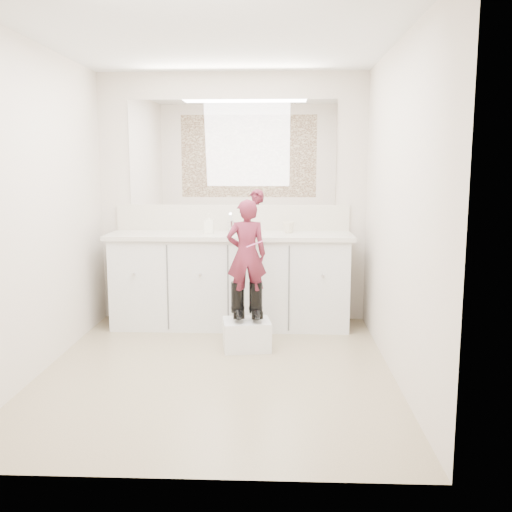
{
  "coord_description": "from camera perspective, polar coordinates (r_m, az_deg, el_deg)",
  "views": [
    {
      "loc": [
        0.46,
        -4.07,
        1.52
      ],
      "look_at": [
        0.27,
        0.53,
        0.79
      ],
      "focal_mm": 40.0,
      "sensor_mm": 36.0,
      "label": 1
    }
  ],
  "objects": [
    {
      "name": "toddler",
      "position": [
        4.68,
        -0.95,
        0.16
      ],
      "size": [
        0.36,
        0.26,
        0.91
      ],
      "primitive_type": "imported",
      "rotation": [
        0.0,
        0.0,
        3.29
      ],
      "color": "#992F4D",
      "rests_on": "step_stool"
    },
    {
      "name": "ceiling",
      "position": [
        4.19,
        -4.29,
        21.13
      ],
      "size": [
        3.0,
        3.0,
        0.0
      ],
      "primitive_type": "plane",
      "rotation": [
        3.14,
        0.0,
        0.0
      ],
      "color": "white",
      "rests_on": "wall_back"
    },
    {
      "name": "mirror",
      "position": [
        5.58,
        -2.41,
        10.27
      ],
      "size": [
        2.0,
        0.02,
        1.0
      ],
      "primitive_type": "cube",
      "color": "white",
      "rests_on": "wall_back"
    },
    {
      "name": "wall_front",
      "position": [
        2.63,
        -7.75,
        1.94
      ],
      "size": [
        2.6,
        0.0,
        2.6
      ],
      "primitive_type": "plane",
      "rotation": [
        -1.57,
        0.0,
        0.0
      ],
      "color": "beige",
      "rests_on": "floor"
    },
    {
      "name": "cup",
      "position": [
        5.4,
        3.27,
        2.9
      ],
      "size": [
        0.13,
        0.13,
        0.11
      ],
      "primitive_type": "imported",
      "rotation": [
        0.0,
        0.0,
        0.13
      ],
      "color": "beige",
      "rests_on": "countertop"
    },
    {
      "name": "step_stool",
      "position": [
        4.81,
        -0.94,
        -7.86
      ],
      "size": [
        0.43,
        0.37,
        0.25
      ],
      "primitive_type": "cube",
      "rotation": [
        0.0,
        0.0,
        0.15
      ],
      "color": "white",
      "rests_on": "floor"
    },
    {
      "name": "wall_back",
      "position": [
        5.6,
        -2.37,
        5.76
      ],
      "size": [
        2.6,
        0.0,
        2.6
      ],
      "primitive_type": "plane",
      "rotation": [
        1.57,
        0.0,
        0.0
      ],
      "color": "beige",
      "rests_on": "floor"
    },
    {
      "name": "floor",
      "position": [
        4.37,
        -3.91,
        -11.33
      ],
      "size": [
        3.0,
        3.0,
        0.0
      ],
      "primitive_type": "plane",
      "color": "#7F6F53",
      "rests_on": "ground"
    },
    {
      "name": "vanity_cabinet",
      "position": [
        5.43,
        -2.55,
        -2.6
      ],
      "size": [
        2.2,
        0.55,
        0.85
      ],
      "primitive_type": "cube",
      "color": "silver",
      "rests_on": "floor"
    },
    {
      "name": "backsplash",
      "position": [
        5.6,
        -2.37,
        3.86
      ],
      "size": [
        2.28,
        0.03,
        0.25
      ],
      "primitive_type": "cube",
      "color": "beige",
      "rests_on": "countertop"
    },
    {
      "name": "soap_bottle",
      "position": [
        5.35,
        -4.73,
        3.24
      ],
      "size": [
        0.08,
        0.09,
        0.18
      ],
      "primitive_type": "imported",
      "rotation": [
        0.0,
        0.0,
        -0.02
      ],
      "color": "white",
      "rests_on": "countertop"
    },
    {
      "name": "faucet",
      "position": [
        5.5,
        -2.46,
        2.98
      ],
      "size": [
        0.08,
        0.08,
        0.1
      ],
      "primitive_type": "cylinder",
      "color": "silver",
      "rests_on": "countertop"
    },
    {
      "name": "dot_panel",
      "position": [
        2.63,
        -7.93,
        11.76
      ],
      "size": [
        2.0,
        0.01,
        1.2
      ],
      "primitive_type": "cube",
      "color": "#472819",
      "rests_on": "wall_front"
    },
    {
      "name": "countertop",
      "position": [
        5.34,
        -2.6,
        2.05
      ],
      "size": [
        2.28,
        0.58,
        0.04
      ],
      "primitive_type": "cube",
      "color": "beige",
      "rests_on": "vanity_cabinet"
    },
    {
      "name": "wall_left",
      "position": [
        4.45,
        -21.03,
        4.31
      ],
      "size": [
        0.0,
        3.0,
        3.0
      ],
      "primitive_type": "plane",
      "rotation": [
        1.57,
        0.0,
        1.57
      ],
      "color": "beige",
      "rests_on": "floor"
    },
    {
      "name": "wall_right",
      "position": [
        4.17,
        14.01,
        4.36
      ],
      "size": [
        0.0,
        3.0,
        3.0
      ],
      "primitive_type": "plane",
      "rotation": [
        1.57,
        0.0,
        -1.57
      ],
      "color": "beige",
      "rests_on": "floor"
    },
    {
      "name": "boot_right",
      "position": [
        4.75,
        -0.03,
        -4.53
      ],
      "size": [
        0.15,
        0.23,
        0.32
      ],
      "primitive_type": null,
      "rotation": [
        0.0,
        0.0,
        0.15
      ],
      "color": "black",
      "rests_on": "step_stool"
    },
    {
      "name": "toothbrush",
      "position": [
        4.58,
        -0.14,
        1.2
      ],
      "size": [
        0.14,
        0.03,
        0.06
      ],
      "primitive_type": "cylinder",
      "rotation": [
        0.0,
        1.22,
        0.15
      ],
      "color": "#E85AA3",
      "rests_on": "toddler"
    },
    {
      "name": "boot_left",
      "position": [
        4.76,
        -1.84,
        -4.51
      ],
      "size": [
        0.15,
        0.23,
        0.32
      ],
      "primitive_type": null,
      "rotation": [
        0.0,
        0.0,
        0.15
      ],
      "color": "black",
      "rests_on": "step_stool"
    }
  ]
}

